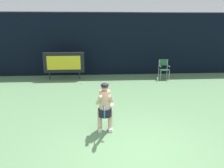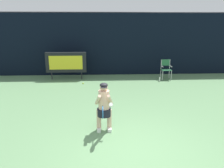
# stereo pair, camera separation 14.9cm
# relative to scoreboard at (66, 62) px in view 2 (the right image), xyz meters

# --- Properties ---
(ground) EXTENTS (18.00, 22.00, 0.03)m
(ground) POSITION_rel_scoreboard_xyz_m (2.71, -7.58, -0.96)
(ground) COLOR #5D8759
(backdrop_screen) EXTENTS (18.00, 0.12, 3.66)m
(backdrop_screen) POSITION_rel_scoreboard_xyz_m (2.71, 1.11, 0.86)
(backdrop_screen) COLOR black
(backdrop_screen) RESTS_ON ground
(scoreboard) EXTENTS (2.20, 0.21, 1.50)m
(scoreboard) POSITION_rel_scoreboard_xyz_m (0.00, 0.00, 0.00)
(scoreboard) COLOR black
(scoreboard) RESTS_ON ground
(umpire_chair) EXTENTS (0.52, 0.44, 1.08)m
(umpire_chair) POSITION_rel_scoreboard_xyz_m (5.50, -0.23, -0.33)
(umpire_chair) COLOR #B7B7BC
(umpire_chair) RESTS_ON ground
(water_bottle) EXTENTS (0.07, 0.07, 0.27)m
(water_bottle) POSITION_rel_scoreboard_xyz_m (5.05, -0.72, -0.82)
(water_bottle) COLOR silver
(water_bottle) RESTS_ON ground
(tennis_player) EXTENTS (0.52, 0.59, 1.41)m
(tennis_player) POSITION_rel_scoreboard_xyz_m (2.00, -6.19, -0.19)
(tennis_player) COLOR white
(tennis_player) RESTS_ON ground
(tennis_racket) EXTENTS (0.03, 0.60, 0.31)m
(tennis_racket) POSITION_rel_scoreboard_xyz_m (1.96, -6.81, -0.13)
(tennis_racket) COLOR black
(tennis_ball_loose) EXTENTS (0.07, 0.07, 0.07)m
(tennis_ball_loose) POSITION_rel_scoreboard_xyz_m (0.98, -1.06, -0.91)
(tennis_ball_loose) COLOR #CCDB3D
(tennis_ball_loose) RESTS_ON ground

